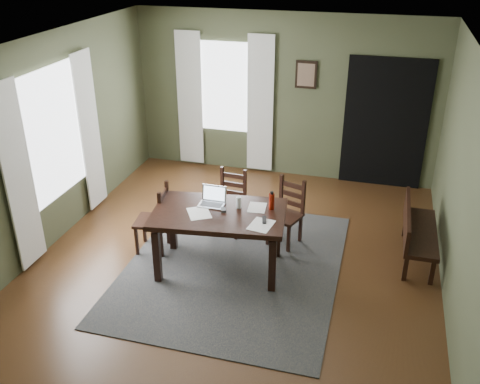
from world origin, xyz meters
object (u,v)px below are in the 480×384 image
(bench, at_px, (415,229))
(dining_table, at_px, (219,219))
(chair_end, at_px, (155,219))
(laptop, at_px, (213,199))
(chair_back_left, at_px, (230,203))
(water_bottle, at_px, (272,201))
(chair_back_right, at_px, (287,213))

(bench, bearing_deg, dining_table, 111.04)
(dining_table, height_order, chair_end, chair_end)
(laptop, bearing_deg, chair_back_left, 90.39)
(dining_table, xyz_separation_m, water_bottle, (0.59, 0.24, 0.20))
(chair_back_left, xyz_separation_m, laptop, (-0.00, -0.74, 0.42))
(dining_table, height_order, chair_back_right, chair_back_right)
(chair_back_left, distance_m, chair_back_right, 0.81)
(chair_end, bearing_deg, chair_back_right, 104.48)
(chair_end, distance_m, chair_back_left, 1.09)
(dining_table, bearing_deg, bench, 13.73)
(dining_table, distance_m, chair_back_right, 1.10)
(bench, xyz_separation_m, water_bottle, (-1.73, -0.65, 0.48))
(laptop, distance_m, water_bottle, 0.73)
(dining_table, bearing_deg, chair_back_right, 43.86)
(water_bottle, bearing_deg, bench, 20.75)
(chair_end, distance_m, bench, 3.31)
(chair_end, bearing_deg, water_bottle, 84.24)
(chair_back_right, relative_size, laptop, 2.88)
(chair_end, height_order, water_bottle, water_bottle)
(chair_end, height_order, bench, chair_end)
(chair_back_left, height_order, bench, chair_back_left)
(chair_back_right, height_order, bench, chair_back_right)
(dining_table, xyz_separation_m, laptop, (-0.13, 0.18, 0.15))
(chair_back_left, distance_m, laptop, 0.85)
(dining_table, distance_m, chair_back_left, 0.97)
(chair_end, relative_size, laptop, 2.97)
(laptop, bearing_deg, chair_end, -179.88)
(chair_end, distance_m, laptop, 0.89)
(chair_end, height_order, chair_back_right, chair_end)
(dining_table, height_order, bench, dining_table)
(dining_table, height_order, chair_back_left, chair_back_left)
(chair_back_left, height_order, water_bottle, water_bottle)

